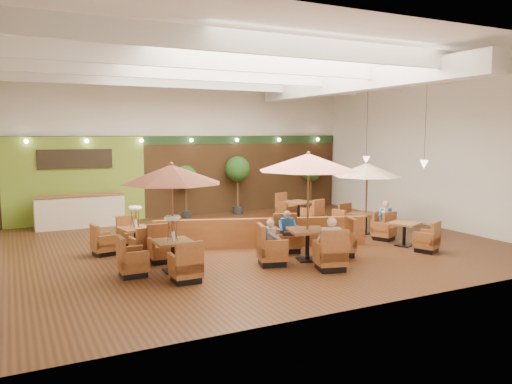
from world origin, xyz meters
TOP-DOWN VIEW (x-y plane):
  - room at (0.25, 1.22)m, footprint 14.04×14.00m
  - service_counter at (-4.40, 5.10)m, footprint 3.00×0.75m
  - booth_divider at (-0.08, -0.61)m, footprint 5.96×2.21m
  - table_0 at (-3.20, -1.93)m, footprint 2.51×2.57m
  - table_1 at (0.32, -2.48)m, footprint 2.94×2.94m
  - table_2 at (3.93, -0.31)m, footprint 2.31×2.41m
  - table_3 at (-3.71, 0.49)m, footprint 1.65×2.40m
  - table_4 at (3.82, -2.30)m, footprint 1.05×2.54m
  - table_5 at (3.21, 2.71)m, footprint 1.10×2.73m
  - topiary_0 at (-0.39, 5.30)m, footprint 0.89×0.89m
  - topiary_1 at (1.84, 5.30)m, footprint 1.03×1.03m
  - topiary_2 at (5.41, 5.30)m, footprint 0.92×0.92m
  - diner_0 at (0.32, -3.53)m, footprint 0.47×0.42m
  - diner_1 at (0.32, -1.43)m, footprint 0.39×0.36m
  - diner_2 at (-0.73, -2.48)m, footprint 0.36×0.40m
  - diner_3 at (3.99, -1.19)m, footprint 0.37×0.30m
  - diner_4 at (3.99, -1.19)m, footprint 0.41×0.37m

SIDE VIEW (x-z plane):
  - table_4 at x=3.82m, z-range -0.11..0.78m
  - table_5 at x=3.21m, z-range -0.11..0.85m
  - booth_divider at x=-0.08m, z-range 0.00..0.86m
  - table_3 at x=-3.71m, z-range -0.29..1.18m
  - service_counter at x=-4.40m, z-range -0.01..1.17m
  - diner_1 at x=0.32m, z-range 0.37..1.08m
  - diner_2 at x=-0.73m, z-range 0.37..1.10m
  - diner_3 at x=3.99m, z-range 0.37..1.10m
  - diner_4 at x=3.99m, z-range 0.36..1.12m
  - diner_0 at x=0.32m, z-range 0.35..1.21m
  - topiary_0 at x=-0.39m, z-range 0.51..2.59m
  - topiary_2 at x=5.41m, z-range 0.53..2.67m
  - table_2 at x=3.93m, z-range 0.54..2.95m
  - topiary_1 at x=1.84m, z-range 0.59..2.98m
  - table_0 at x=-3.20m, z-range 0.56..3.21m
  - table_1 at x=0.32m, z-range 0.50..3.36m
  - room at x=0.25m, z-range 0.87..6.39m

